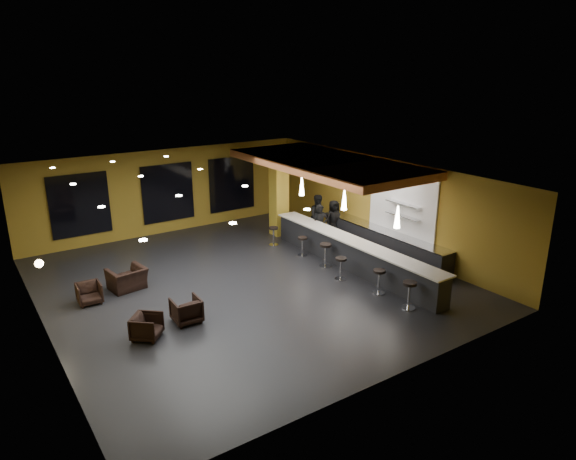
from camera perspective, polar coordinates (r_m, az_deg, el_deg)
floor at (r=16.88m, az=-4.70°, el=-5.97°), size 12.00×13.00×0.10m
ceiling at (r=15.77m, az=-5.03°, el=6.08°), size 12.00×13.00×0.10m
wall_back at (r=21.99m, az=-13.32°, el=4.23°), size 12.00×0.10×3.50m
wall_front at (r=11.38m, az=11.79°, el=-8.62°), size 12.00×0.10×3.50m
wall_left at (r=14.47m, az=-26.25°, el=-4.29°), size 0.10×13.00×3.50m
wall_right at (r=19.77m, az=10.60°, el=2.89°), size 0.10×13.00×3.50m
wood_soffit at (r=18.81m, az=4.23°, el=7.43°), size 3.60×8.00×0.28m
window_left at (r=20.96m, az=-22.12°, el=2.58°), size 2.20×0.06×2.40m
window_center at (r=21.90m, az=-13.20°, el=4.04°), size 2.20×0.06×2.40m
window_right at (r=23.10m, az=-6.25°, el=5.12°), size 2.20×0.06×2.40m
tile_backsplash at (r=18.97m, az=12.56°, el=2.92°), size 0.06×3.20×2.40m
bar_counter at (r=17.88m, az=7.10°, el=-2.75°), size 0.60×8.00×1.00m
bar_top at (r=17.70m, az=7.17°, el=-1.16°), size 0.78×8.10×0.05m
prep_counter at (r=19.54m, az=10.57°, el=-1.33°), size 0.70×6.00×0.86m
prep_top at (r=19.40m, az=10.64°, el=-0.06°), size 0.72×6.00×0.03m
wall_shelf_lower at (r=18.85m, az=12.62°, el=1.55°), size 0.30×1.50×0.03m
wall_shelf_upper at (r=18.73m, az=12.71°, el=2.88°), size 0.30×1.50×0.03m
column at (r=21.02m, az=-1.02°, el=4.09°), size 0.60×0.60×3.50m
wall_sconce at (r=14.94m, az=-25.93°, el=-3.38°), size 0.22×0.22×0.22m
pendant_0 at (r=15.93m, az=12.06°, el=1.42°), size 0.20×0.20×0.70m
pendant_1 at (r=17.68m, az=6.27°, el=3.34°), size 0.20×0.20×0.70m
pendant_2 at (r=19.59m, az=1.54°, el=4.87°), size 0.20×0.20×0.70m
staff_a at (r=19.86m, az=3.59°, el=0.48°), size 0.72×0.61×1.66m
staff_b at (r=20.67m, az=3.44°, el=1.44°), size 1.03×0.89×1.84m
staff_c at (r=20.93m, az=5.10°, el=1.22°), size 0.77×0.50×1.57m
armchair_a at (r=13.93m, az=-15.42°, el=-10.32°), size 0.99×0.99×0.65m
armchair_b at (r=14.50m, az=-11.23°, el=-8.72°), size 0.77×0.79×0.69m
armchair_c at (r=16.38m, az=-21.21°, el=-6.57°), size 0.71×0.73×0.63m
armchair_d at (r=16.96m, az=-17.44°, el=-5.19°), size 1.20×1.08×0.70m
bar_stool_0 at (r=15.27m, az=13.33°, el=-6.67°), size 0.42×0.42×0.84m
bar_stool_1 at (r=16.07m, az=10.08°, el=-5.32°), size 0.40×0.40×0.78m
bar_stool_2 at (r=16.93m, az=5.90°, el=-3.95°), size 0.38×0.38×0.76m
bar_stool_3 at (r=17.93m, az=4.19°, el=-2.47°), size 0.43×0.43×0.84m
bar_stool_4 at (r=18.93m, az=1.61°, el=-1.54°), size 0.37×0.37×0.73m
bar_stool_5 at (r=20.03m, az=-1.62°, el=-0.41°), size 0.38×0.38×0.74m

